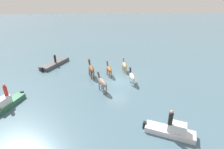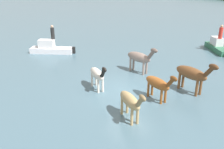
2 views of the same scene
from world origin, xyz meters
The scene contains 12 objects.
ground_plane centered at (0.00, 0.00, 0.00)m, with size 157.71×157.71×0.00m, color #476675.
horse_pinto_flank centered at (2.91, -1.18, 0.94)m, with size 2.19×0.56×1.71m.
horse_dark_mare centered at (1.49, 3.24, 1.12)m, with size 2.61×1.06×2.02m.
horse_rear_stallion centered at (-0.73, -1.56, 0.93)m, with size 2.18×0.61×1.69m.
horse_chestnut_trailing centered at (1.66, 0.98, 0.94)m, with size 2.21×0.82×1.71m.
horse_mid_herd centered at (-2.33, 1.93, 1.07)m, with size 2.45×1.32×1.94m.
boat_dinghy_port centered at (-9.33, -3.05, 0.30)m, with size 2.51×3.76×1.31m.
boat_tender_starboard centered at (5.94, 8.80, 0.18)m, with size 5.19×3.60×0.75m.
boat_skiff_near centered at (-4.62, 10.85, 0.30)m, with size 3.77×2.07×1.31m.
person_spotter_bow centered at (-9.52, -2.79, 1.71)m, with size 0.32×0.32×1.19m.
person_watcher_seated centered at (5.78, 8.63, 1.15)m, with size 0.32×0.32×1.19m.
person_boatman_standing centered at (-4.51, 10.81, 1.71)m, with size 0.32×0.32×1.19m.
Camera 1 is at (-19.52, 2.10, 9.77)m, focal length 28.85 mm.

